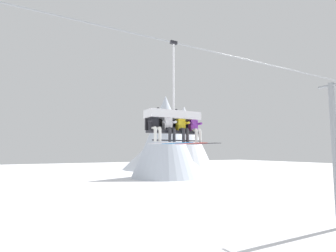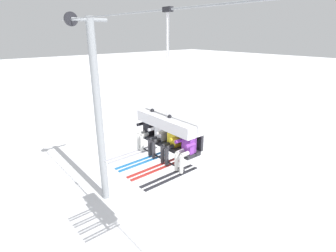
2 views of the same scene
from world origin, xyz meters
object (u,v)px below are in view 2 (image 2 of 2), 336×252
object	(u,v)px
lift_tower_near	(98,113)
skier_yellow	(171,140)
skier_white	(157,135)
skier_black	(146,129)
chairlift_chair	(170,125)
skier_purple	(185,148)

from	to	relation	value
lift_tower_near	skier_yellow	bearing A→B (deg)	-8.26
skier_white	skier_yellow	xyz separation A→B (m)	(0.57, 0.01, 0.02)
lift_tower_near	skier_black	xyz separation A→B (m)	(5.23, -0.92, 0.87)
skier_white	skier_yellow	distance (m)	0.57
chairlift_chair	skier_yellow	bearing A→B (deg)	-36.93
skier_black	skier_white	size ratio (longest dim) A/B	1.00
lift_tower_near	skier_purple	distance (m)	7.06
chairlift_chair	skier_yellow	size ratio (longest dim) A/B	2.30
chairlift_chair	skier_purple	size ratio (longest dim) A/B	2.30
lift_tower_near	chairlift_chair	world-z (taller)	lift_tower_near
skier_black	skier_yellow	world-z (taller)	same
chairlift_chair	skier_purple	distance (m)	0.95
skier_white	skier_yellow	world-z (taller)	skier_yellow
chairlift_chair	skier_white	size ratio (longest dim) A/B	2.30
skier_yellow	skier_purple	size ratio (longest dim) A/B	1.00
lift_tower_near	skier_white	distance (m)	5.94
skier_white	skier_yellow	bearing A→B (deg)	0.68
chairlift_chair	skier_white	bearing A→B (deg)	-142.53
lift_tower_near	skier_white	size ratio (longest dim) A/B	5.39
lift_tower_near	skier_black	bearing A→B (deg)	-10.03
skier_yellow	skier_white	bearing A→B (deg)	-179.32
lift_tower_near	skier_yellow	world-z (taller)	lift_tower_near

